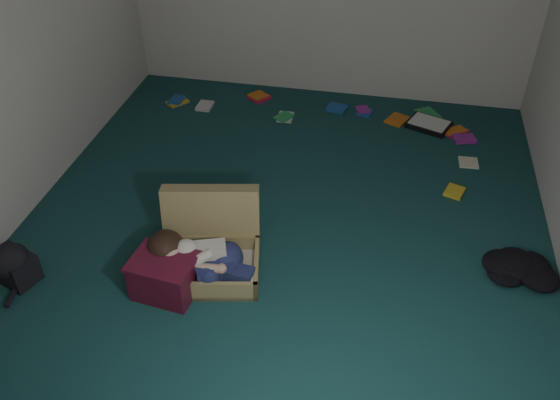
% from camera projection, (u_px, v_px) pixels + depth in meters
% --- Properties ---
extents(floor, '(4.50, 4.50, 0.00)m').
position_uv_depth(floor, '(284.00, 224.00, 4.58)').
color(floor, '#153C3E').
rests_on(floor, ground).
extents(wall_front, '(4.50, 0.00, 4.50)m').
position_uv_depth(wall_front, '(158.00, 347.00, 2.04)').
color(wall_front, silver).
rests_on(wall_front, ground).
extents(wall_left, '(0.00, 4.50, 4.50)m').
position_uv_depth(wall_left, '(2.00, 43.00, 4.10)').
color(wall_left, silver).
rests_on(wall_left, ground).
extents(suitcase, '(0.81, 0.80, 0.51)m').
position_uv_depth(suitcase, '(210.00, 246.00, 4.16)').
color(suitcase, '#9A8B55').
rests_on(suitcase, floor).
extents(person, '(0.77, 0.38, 0.31)m').
position_uv_depth(person, '(200.00, 258.00, 4.00)').
color(person, beige).
rests_on(person, suitcase).
extents(maroon_bin, '(0.46, 0.38, 0.29)m').
position_uv_depth(maroon_bin, '(165.00, 276.00, 3.93)').
color(maroon_bin, '#4F1024').
rests_on(maroon_bin, floor).
extents(backpack, '(0.46, 0.42, 0.23)m').
position_uv_depth(backpack, '(14.00, 266.00, 4.05)').
color(backpack, black).
rests_on(backpack, floor).
extents(clothing_pile, '(0.46, 0.39, 0.14)m').
position_uv_depth(clothing_pile, '(518.00, 267.00, 4.11)').
color(clothing_pile, black).
rests_on(clothing_pile, floor).
extents(paper_tray, '(0.46, 0.41, 0.05)m').
position_uv_depth(paper_tray, '(429.00, 124.00, 5.72)').
color(paper_tray, black).
rests_on(paper_tray, floor).
extents(book_scatter, '(3.10, 1.52, 0.02)m').
position_uv_depth(book_scatter, '(353.00, 124.00, 5.77)').
color(book_scatter, gold).
rests_on(book_scatter, floor).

